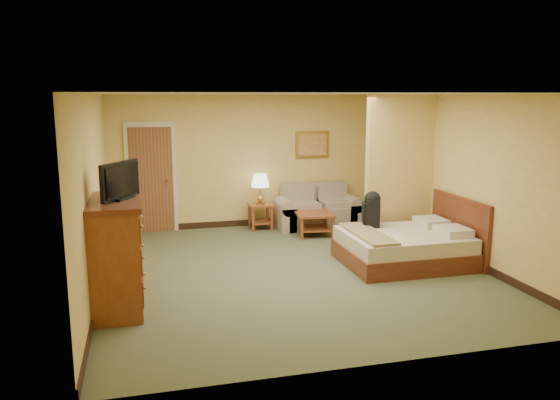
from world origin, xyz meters
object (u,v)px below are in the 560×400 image
object	(u,v)px
coffee_table	(314,219)
bed	(408,246)
loveseat	(318,213)
dresser	(116,254)

from	to	relation	value
coffee_table	bed	xyz separation A→B (m)	(0.88, -2.00, -0.03)
loveseat	bed	world-z (taller)	bed
loveseat	coffee_table	distance (m)	0.73
loveseat	bed	distance (m)	2.74
loveseat	coffee_table	bearing A→B (deg)	-113.27
bed	loveseat	bearing A→B (deg)	102.41
loveseat	dresser	distance (m)	5.09
coffee_table	bed	bearing A→B (deg)	-66.34
dresser	bed	distance (m)	4.39
loveseat	bed	bearing A→B (deg)	-77.59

